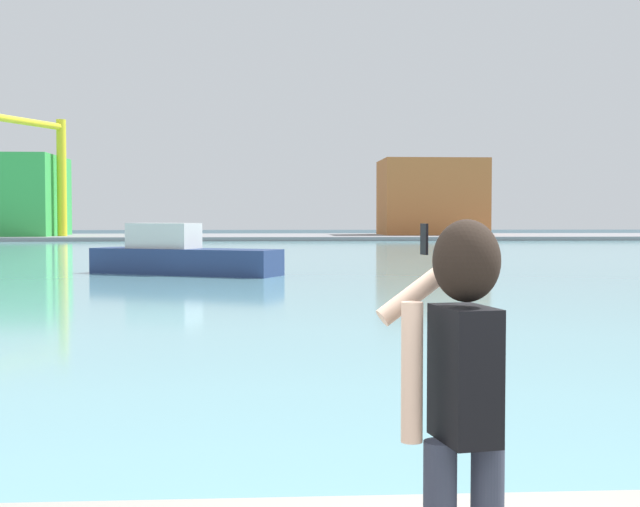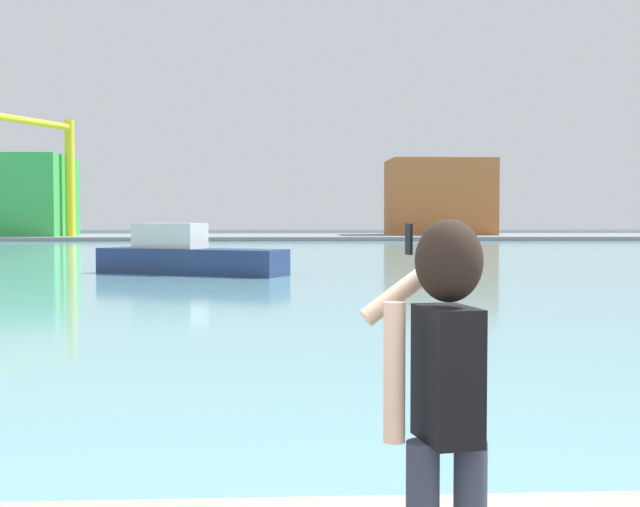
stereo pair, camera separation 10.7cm
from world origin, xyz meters
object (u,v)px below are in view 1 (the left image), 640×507
object	(u,v)px
warehouse_right	(432,197)
port_crane	(50,161)
boat_moored	(181,256)
person_photographer	(461,382)

from	to	relation	value
warehouse_right	port_crane	size ratio (longest dim) A/B	0.95
boat_moored	warehouse_right	size ratio (longest dim) A/B	0.71
boat_moored	port_crane	world-z (taller)	port_crane
port_crane	boat_moored	bearing A→B (deg)	-70.82
warehouse_right	port_crane	xyz separation A→B (m)	(-41.35, -6.99, 3.54)
boat_moored	warehouse_right	bearing A→B (deg)	95.55
person_photographer	boat_moored	world-z (taller)	person_photographer
person_photographer	warehouse_right	bearing A→B (deg)	-21.48
person_photographer	port_crane	xyz separation A→B (m)	(-23.23, 86.35, 6.54)
person_photographer	boat_moored	size ratio (longest dim) A/B	0.21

